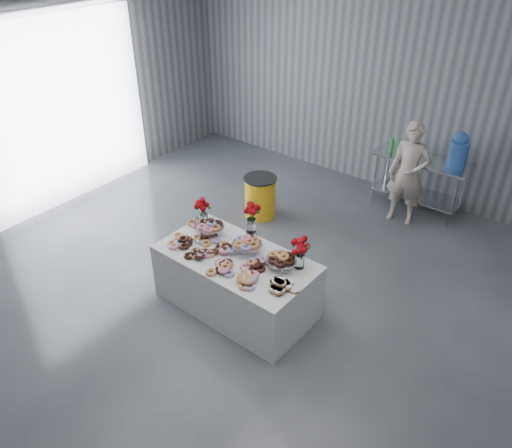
{
  "coord_description": "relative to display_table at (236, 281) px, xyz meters",
  "views": [
    {
      "loc": [
        3.12,
        -3.15,
        4.23
      ],
      "look_at": [
        -0.03,
        0.92,
        0.94
      ],
      "focal_mm": 35.0,
      "sensor_mm": 36.0,
      "label": 1
    }
  ],
  "objects": [
    {
      "name": "ground",
      "position": [
        -0.03,
        -0.45,
        -0.38
      ],
      "size": [
        9.0,
        9.0,
        0.0
      ],
      "primitive_type": "plane",
      "color": "#383B40",
      "rests_on": "ground"
    },
    {
      "name": "bouquet_right",
      "position": [
        0.71,
        0.29,
        0.67
      ],
      "size": [
        0.26,
        0.26,
        0.42
      ],
      "color": "white",
      "rests_on": "display_table"
    },
    {
      "name": "cake_stand_left",
      "position": [
        -0.55,
        0.16,
        0.52
      ],
      "size": [
        0.36,
        0.36,
        0.17
      ],
      "color": "silver",
      "rests_on": "display_table"
    },
    {
      "name": "danish_pile",
      "position": [
        0.75,
        -0.16,
        0.43
      ],
      "size": [
        0.48,
        0.48,
        0.11
      ],
      "primitive_type": null,
      "color": "white",
      "rests_on": "display_table"
    },
    {
      "name": "donut_mounds",
      "position": [
        0.0,
        -0.05,
        0.42
      ],
      "size": [
        1.82,
        0.84,
        0.09
      ],
      "primitive_type": null,
      "rotation": [
        0.0,
        0.0,
        -0.02
      ],
      "color": "#D0874C",
      "rests_on": "display_table"
    },
    {
      "name": "person",
      "position": [
        0.77,
        3.16,
        0.44
      ],
      "size": [
        0.64,
        0.47,
        1.63
      ],
      "primitive_type": "imported",
      "rotation": [
        0.0,
        0.0,
        0.14
      ],
      "color": "#CC8C93",
      "rests_on": "ground"
    },
    {
      "name": "prep_table",
      "position": [
        0.79,
        3.65,
        0.24
      ],
      "size": [
        1.5,
        0.6,
        0.9
      ],
      "color": "silver",
      "rests_on": "ground"
    },
    {
      "name": "display_table",
      "position": [
        0.0,
        0.0,
        0.0
      ],
      "size": [
        1.92,
        1.04,
        0.75
      ],
      "primitive_type": "cube",
      "rotation": [
        0.0,
        0.0,
        -0.02
      ],
      "color": "silver",
      "rests_on": "ground"
    },
    {
      "name": "bouquet_left",
      "position": [
        -0.74,
        0.26,
        0.67
      ],
      "size": [
        0.26,
        0.26,
        0.42
      ],
      "color": "white",
      "rests_on": "display_table"
    },
    {
      "name": "room_walls",
      "position": [
        -0.3,
        -0.38,
        2.26
      ],
      "size": [
        8.04,
        9.04,
        4.02
      ],
      "color": "gray",
      "rests_on": "ground"
    },
    {
      "name": "trash_barrel",
      "position": [
        -1.08,
        1.9,
        -0.04
      ],
      "size": [
        0.53,
        0.53,
        0.68
      ],
      "rotation": [
        0.0,
        0.0,
        0.32
      ],
      "color": "#F2AA14",
      "rests_on": "ground"
    },
    {
      "name": "bouquet_center",
      "position": [
        -0.04,
        0.35,
        0.75
      ],
      "size": [
        0.26,
        0.26,
        0.57
      ],
      "color": "silver",
      "rests_on": "display_table"
    },
    {
      "name": "cake_stand_mid",
      "position": [
        0.05,
        0.15,
        0.52
      ],
      "size": [
        0.36,
        0.36,
        0.17
      ],
      "color": "silver",
      "rests_on": "display_table"
    },
    {
      "name": "water_jug",
      "position": [
        1.29,
        3.65,
        0.77
      ],
      "size": [
        0.28,
        0.28,
        0.55
      ],
      "color": "#417ADD",
      "rests_on": "prep_table"
    },
    {
      "name": "drink_bottles",
      "position": [
        0.47,
        3.55,
        0.66
      ],
      "size": [
        0.54,
        0.08,
        0.27
      ],
      "primitive_type": null,
      "color": "#268C33",
      "rests_on": "prep_table"
    },
    {
      "name": "cake_stand_right",
      "position": [
        0.55,
        0.14,
        0.52
      ],
      "size": [
        0.36,
        0.36,
        0.17
      ],
      "color": "silver",
      "rests_on": "display_table"
    }
  ]
}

